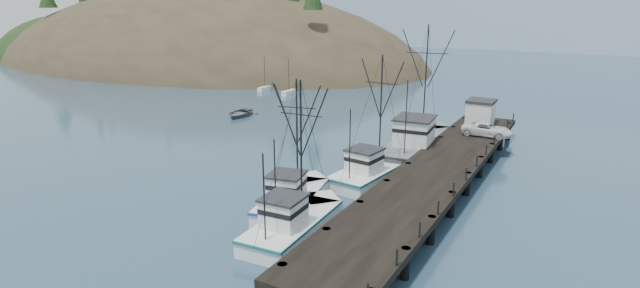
{
  "coord_description": "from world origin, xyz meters",
  "views": [
    {
      "loc": [
        24.91,
        -23.98,
        15.63
      ],
      "look_at": [
        2.57,
        15.96,
        2.5
      ],
      "focal_mm": 28.0,
      "sensor_mm": 36.0,
      "label": 1
    }
  ],
  "objects_px": {
    "pickup_truck": "(487,129)",
    "trawler_mid": "(294,197)",
    "motorboat": "(240,116)",
    "pier_shed": "(481,112)",
    "pier": "(437,171)",
    "trawler_near": "(295,223)",
    "work_vessel": "(418,144)",
    "trawler_far": "(373,171)"
  },
  "relations": [
    {
      "from": "trawler_near",
      "to": "trawler_far",
      "type": "height_order",
      "value": "trawler_far"
    },
    {
      "from": "trawler_mid",
      "to": "pier_shed",
      "type": "relative_size",
      "value": 3.25
    },
    {
      "from": "pier",
      "to": "motorboat",
      "type": "height_order",
      "value": "pier"
    },
    {
      "from": "pier",
      "to": "trawler_near",
      "type": "height_order",
      "value": "trawler_near"
    },
    {
      "from": "pier",
      "to": "motorboat",
      "type": "bearing_deg",
      "value": 155.94
    },
    {
      "from": "pier_shed",
      "to": "trawler_mid",
      "type": "bearing_deg",
      "value": -106.99
    },
    {
      "from": "pier",
      "to": "pier_shed",
      "type": "relative_size",
      "value": 13.75
    },
    {
      "from": "pickup_truck",
      "to": "trawler_mid",
      "type": "bearing_deg",
      "value": 156.02
    },
    {
      "from": "trawler_near",
      "to": "pickup_truck",
      "type": "bearing_deg",
      "value": 73.52
    },
    {
      "from": "trawler_far",
      "to": "trawler_near",
      "type": "bearing_deg",
      "value": -91.59
    },
    {
      "from": "trawler_far",
      "to": "work_vessel",
      "type": "xyz_separation_m",
      "value": [
        1.19,
        9.18,
        0.41
      ]
    },
    {
      "from": "pier_shed",
      "to": "pickup_truck",
      "type": "xyz_separation_m",
      "value": [
        1.85,
        -5.28,
        -0.71
      ]
    },
    {
      "from": "pier",
      "to": "work_vessel",
      "type": "xyz_separation_m",
      "value": [
        -4.59,
        8.88,
        -0.46
      ]
    },
    {
      "from": "trawler_mid",
      "to": "motorboat",
      "type": "bearing_deg",
      "value": 135.18
    },
    {
      "from": "pier_shed",
      "to": "motorboat",
      "type": "distance_m",
      "value": 32.6
    },
    {
      "from": "work_vessel",
      "to": "pier_shed",
      "type": "distance_m",
      "value": 10.29
    },
    {
      "from": "work_vessel",
      "to": "motorboat",
      "type": "distance_m",
      "value": 28.59
    },
    {
      "from": "trawler_mid",
      "to": "pickup_truck",
      "type": "relative_size",
      "value": 2.04
    },
    {
      "from": "trawler_near",
      "to": "work_vessel",
      "type": "bearing_deg",
      "value": 85.97
    },
    {
      "from": "trawler_near",
      "to": "pier_shed",
      "type": "height_order",
      "value": "trawler_near"
    },
    {
      "from": "pickup_truck",
      "to": "motorboat",
      "type": "xyz_separation_m",
      "value": [
        -34.08,
        1.83,
        -2.71
      ]
    },
    {
      "from": "pickup_truck",
      "to": "motorboat",
      "type": "height_order",
      "value": "pickup_truck"
    },
    {
      "from": "trawler_mid",
      "to": "trawler_far",
      "type": "bearing_deg",
      "value": 72.05
    },
    {
      "from": "trawler_mid",
      "to": "pickup_truck",
      "type": "distance_m",
      "value": 24.26
    },
    {
      "from": "pier",
      "to": "trawler_mid",
      "type": "relative_size",
      "value": 4.23
    },
    {
      "from": "trawler_mid",
      "to": "motorboat",
      "type": "height_order",
      "value": "trawler_mid"
    },
    {
      "from": "trawler_mid",
      "to": "pier_shed",
      "type": "height_order",
      "value": "trawler_mid"
    },
    {
      "from": "motorboat",
      "to": "trawler_mid",
      "type": "bearing_deg",
      "value": -57.03
    },
    {
      "from": "trawler_far",
      "to": "trawler_mid",
      "type": "bearing_deg",
      "value": -107.95
    },
    {
      "from": "pier",
      "to": "work_vessel",
      "type": "bearing_deg",
      "value": 117.31
    },
    {
      "from": "pickup_truck",
      "to": "work_vessel",
      "type": "bearing_deg",
      "value": 123.15
    },
    {
      "from": "pier",
      "to": "pickup_truck",
      "type": "relative_size",
      "value": 8.63
    },
    {
      "from": "trawler_near",
      "to": "work_vessel",
      "type": "relative_size",
      "value": 0.66
    },
    {
      "from": "trawler_near",
      "to": "motorboat",
      "type": "bearing_deg",
      "value": 133.75
    },
    {
      "from": "pier",
      "to": "pickup_truck",
      "type": "xyz_separation_m",
      "value": [
        1.5,
        12.72,
        1.02
      ]
    },
    {
      "from": "work_vessel",
      "to": "trawler_near",
      "type": "bearing_deg",
      "value": -94.03
    },
    {
      "from": "trawler_mid",
      "to": "work_vessel",
      "type": "bearing_deg",
      "value": 77.29
    },
    {
      "from": "motorboat",
      "to": "pier_shed",
      "type": "bearing_deg",
      "value": -6.09
    },
    {
      "from": "trawler_mid",
      "to": "work_vessel",
      "type": "distance_m",
      "value": 18.56
    },
    {
      "from": "pier",
      "to": "trawler_mid",
      "type": "distance_m",
      "value": 12.68
    },
    {
      "from": "trawler_near",
      "to": "pickup_truck",
      "type": "relative_size",
      "value": 2.16
    },
    {
      "from": "trawler_near",
      "to": "trawler_far",
      "type": "distance_m",
      "value": 12.78
    }
  ]
}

